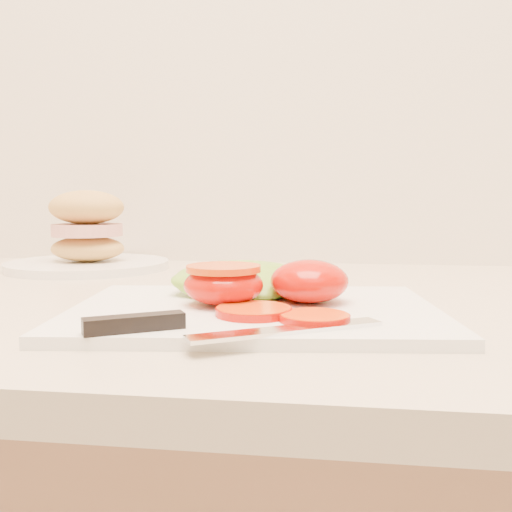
# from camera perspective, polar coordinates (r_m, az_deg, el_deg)

# --- Properties ---
(cutting_board) EXTENTS (0.35, 0.27, 0.01)m
(cutting_board) POSITION_cam_1_polar(r_m,az_deg,el_deg) (0.52, -0.15, -5.58)
(cutting_board) COLOR white
(cutting_board) RESTS_ON counter
(tomato_half_dome) EXTENTS (0.07, 0.07, 0.04)m
(tomato_half_dome) POSITION_cam_1_polar(r_m,az_deg,el_deg) (0.54, 5.35, -2.51)
(tomato_half_dome) COLOR #C11005
(tomato_half_dome) RESTS_ON cutting_board
(tomato_half_cut) EXTENTS (0.07, 0.07, 0.04)m
(tomato_half_cut) POSITION_cam_1_polar(r_m,az_deg,el_deg) (0.53, -3.26, -2.71)
(tomato_half_cut) COLOR #C11005
(tomato_half_cut) RESTS_ON cutting_board
(tomato_slice_0) EXTENTS (0.06, 0.06, 0.01)m
(tomato_slice_0) POSITION_cam_1_polar(r_m,az_deg,el_deg) (0.48, -0.23, -5.53)
(tomato_slice_0) COLOR #D25C0D
(tomato_slice_0) RESTS_ON cutting_board
(tomato_slice_1) EXTENTS (0.06, 0.06, 0.01)m
(tomato_slice_1) POSITION_cam_1_polar(r_m,az_deg,el_deg) (0.46, 5.88, -6.13)
(tomato_slice_1) COLOR #D25C0D
(tomato_slice_1) RESTS_ON cutting_board
(lettuce_leaf_0) EXTENTS (0.17, 0.13, 0.03)m
(lettuce_leaf_0) POSITION_cam_1_polar(r_m,az_deg,el_deg) (0.59, -1.30, -2.44)
(lettuce_leaf_0) COLOR #7EBD32
(lettuce_leaf_0) RESTS_ON cutting_board
(lettuce_leaf_1) EXTENTS (0.12, 0.11, 0.02)m
(lettuce_leaf_1) POSITION_cam_1_polar(r_m,az_deg,el_deg) (0.59, 2.72, -2.66)
(lettuce_leaf_1) COLOR #7EBD32
(lettuce_leaf_1) RESTS_ON cutting_board
(knife) EXTENTS (0.22, 0.10, 0.01)m
(knife) POSITION_cam_1_polar(r_m,az_deg,el_deg) (0.43, -6.20, -6.95)
(knife) COLOR silver
(knife) RESTS_ON cutting_board
(sandwich_plate) EXTENTS (0.24, 0.24, 0.12)m
(sandwich_plate) POSITION_cam_1_polar(r_m,az_deg,el_deg) (0.90, -16.50, 1.46)
(sandwich_plate) COLOR white
(sandwich_plate) RESTS_ON counter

